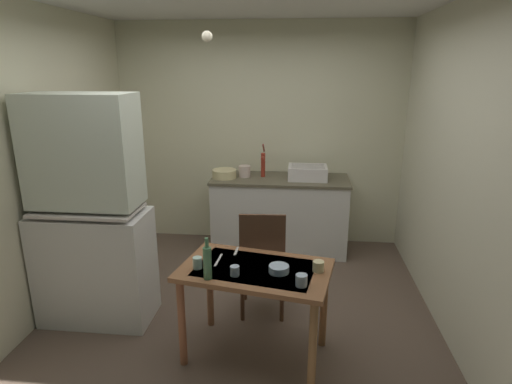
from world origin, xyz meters
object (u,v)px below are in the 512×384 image
object	(u,v)px
hutch_cabinet	(91,220)
glass_bottle	(207,262)
sink_basin	(308,172)
hand_pump	(263,163)
chair_far_side	(263,262)
mug_dark	(235,271)
dining_table	(255,281)
serving_bowl_wide	(279,269)
mixing_bowl_counter	(224,174)

from	to	relation	value
hutch_cabinet	glass_bottle	world-z (taller)	hutch_cabinet
sink_basin	hutch_cabinet	bearing A→B (deg)	-138.13
hand_pump	chair_far_side	distance (m)	1.58
mug_dark	glass_bottle	world-z (taller)	glass_bottle
hutch_cabinet	dining_table	xyz separation A→B (m)	(1.41, -0.36, -0.29)
sink_basin	serving_bowl_wide	xyz separation A→B (m)	(-0.22, -2.03, -0.21)
mixing_bowl_counter	serving_bowl_wide	size ratio (longest dim) A/B	1.93
hutch_cabinet	dining_table	distance (m)	1.48
chair_far_side	mug_dark	bearing A→B (deg)	-101.37
sink_basin	chair_far_side	distance (m)	1.55
hutch_cabinet	sink_basin	xyz separation A→B (m)	(1.80, 1.62, 0.06)
dining_table	serving_bowl_wide	size ratio (longest dim) A/B	8.14
mug_dark	hutch_cabinet	bearing A→B (deg)	158.99
chair_far_side	mug_dark	distance (m)	0.73
mug_dark	glass_bottle	bearing A→B (deg)	-159.34
mixing_bowl_counter	mug_dark	bearing A→B (deg)	-78.05
hand_pump	serving_bowl_wide	size ratio (longest dim) A/B	2.70
serving_bowl_wide	mug_dark	bearing A→B (deg)	-165.66
hutch_cabinet	sink_basin	bearing A→B (deg)	41.87
hand_pump	serving_bowl_wide	bearing A→B (deg)	-81.87
mug_dark	hand_pump	bearing A→B (deg)	89.83
sink_basin	glass_bottle	xyz separation A→B (m)	(-0.70, -2.18, -0.11)
dining_table	serving_bowl_wide	world-z (taller)	serving_bowl_wide
chair_far_side	glass_bottle	world-z (taller)	glass_bottle
dining_table	mug_dark	xyz separation A→B (m)	(-0.13, -0.13, 0.15)
mixing_bowl_counter	serving_bowl_wide	xyz separation A→B (m)	(0.74, -1.98, -0.18)
hutch_cabinet	sink_basin	size ratio (longest dim) A/B	4.40
mixing_bowl_counter	dining_table	bearing A→B (deg)	-73.68
sink_basin	glass_bottle	world-z (taller)	sink_basin
chair_far_side	serving_bowl_wide	world-z (taller)	chair_far_side
glass_bottle	mug_dark	bearing A→B (deg)	20.66
serving_bowl_wide	mug_dark	xyz separation A→B (m)	(-0.30, -0.08, 0.01)
hand_pump	mixing_bowl_counter	world-z (taller)	hand_pump
mixing_bowl_counter	dining_table	world-z (taller)	mixing_bowl_counter
hand_pump	dining_table	world-z (taller)	hand_pump
mixing_bowl_counter	glass_bottle	world-z (taller)	glass_bottle
hutch_cabinet	hand_pump	bearing A→B (deg)	52.26
serving_bowl_wide	glass_bottle	world-z (taller)	glass_bottle
hutch_cabinet	mixing_bowl_counter	bearing A→B (deg)	61.68
hand_pump	serving_bowl_wide	distance (m)	2.12
hand_pump	sink_basin	bearing A→B (deg)	-4.99
dining_table	serving_bowl_wide	bearing A→B (deg)	-16.12
serving_bowl_wide	glass_bottle	xyz separation A→B (m)	(-0.48, -0.14, 0.10)
mixing_bowl_counter	sink_basin	bearing A→B (deg)	2.98
hutch_cabinet	dining_table	size ratio (longest dim) A/B	1.65
dining_table	hutch_cabinet	bearing A→B (deg)	165.53
mixing_bowl_counter	glass_bottle	size ratio (longest dim) A/B	0.93
serving_bowl_wide	mug_dark	distance (m)	0.31
mixing_bowl_counter	glass_bottle	xyz separation A→B (m)	(0.26, -2.13, -0.08)
chair_far_side	mixing_bowl_counter	bearing A→B (deg)	112.40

